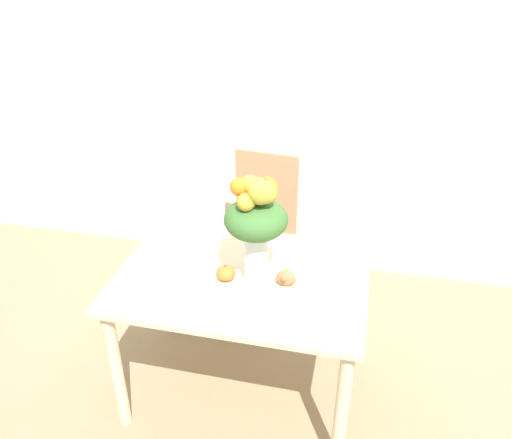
{
  "coord_description": "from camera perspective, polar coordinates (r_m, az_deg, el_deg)",
  "views": [
    {
      "loc": [
        0.49,
        -1.85,
        2.12
      ],
      "look_at": [
        0.07,
        -0.01,
        1.05
      ],
      "focal_mm": 35.0,
      "sensor_mm": 36.0,
      "label": 1
    }
  ],
  "objects": [
    {
      "name": "ground_plane",
      "position": [
        2.85,
        -1.4,
        -18.44
      ],
      "size": [
        12.0,
        12.0,
        0.0
      ],
      "primitive_type": "plane",
      "color": "#8E7556"
    },
    {
      "name": "wall_back",
      "position": [
        3.26,
        4.02,
        15.85
      ],
      "size": [
        8.0,
        0.06,
        2.7
      ],
      "color": "silver",
      "rests_on": "ground_plane"
    },
    {
      "name": "dining_table",
      "position": [
        2.42,
        -1.58,
        -8.45
      ],
      "size": [
        1.17,
        0.82,
        0.74
      ],
      "color": "beige",
      "rests_on": "ground_plane"
    },
    {
      "name": "flower_vase",
      "position": [
        2.17,
        0.1,
        0.17
      ],
      "size": [
        0.28,
        0.33,
        0.52
      ],
      "color": "silver",
      "rests_on": "dining_table"
    },
    {
      "name": "pumpkin",
      "position": [
        2.31,
        -3.47,
        -6.1
      ],
      "size": [
        0.09,
        0.09,
        0.08
      ],
      "color": "orange",
      "rests_on": "dining_table"
    },
    {
      "name": "turkey_figurine",
      "position": [
        2.29,
        3.48,
        -6.45
      ],
      "size": [
        0.09,
        0.12,
        0.07
      ],
      "color": "#936642",
      "rests_on": "dining_table"
    },
    {
      "name": "dining_chair_near_window",
      "position": [
        3.11,
        0.45,
        -1.59
      ],
      "size": [
        0.46,
        0.46,
        1.0
      ],
      "rotation": [
        0.0,
        0.0,
        -0.11
      ],
      "color": "#9E7A56",
      "rests_on": "ground_plane"
    }
  ]
}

